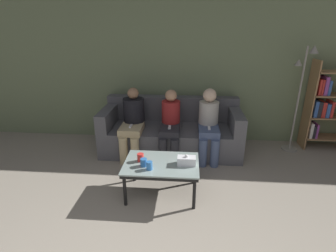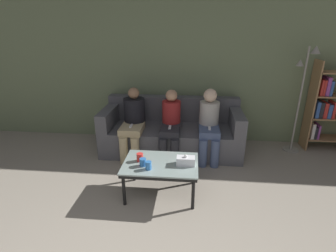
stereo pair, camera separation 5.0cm
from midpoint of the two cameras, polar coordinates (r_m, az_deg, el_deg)
The scene contains 12 objects.
wall_back at distance 4.70m, azimuth 1.76°, elevation 12.33°, with size 12.00×0.06×2.60m.
couch at distance 4.45m, azimuth 1.16°, elevation -1.32°, with size 2.27×0.92×0.86m.
coffee_table at distance 3.26m, azimuth -1.15°, elevation -8.67°, with size 0.91×0.63×0.44m.
cup_near_left at distance 3.08m, azimuth -3.81°, elevation -8.56°, with size 0.07×0.07×0.10m.
cup_near_right at distance 3.16m, azimuth -5.03°, elevation -7.86°, with size 0.08×0.08×0.10m.
cup_far_center at distance 3.27m, azimuth -5.70°, elevation -6.78°, with size 0.08×0.08×0.10m.
tissue_box at distance 3.18m, azimuth 4.33°, elevation -7.55°, with size 0.22×0.12×0.13m.
bookshelf at distance 5.12m, azimuth 31.62°, elevation 3.57°, with size 0.74×0.32×1.51m.
standing_lamp at distance 4.71m, azimuth 27.51°, elevation 7.09°, with size 0.31×0.26×1.74m.
seated_person_left_end at distance 4.24m, azimuth -7.22°, elevation 1.28°, with size 0.34×0.70×1.10m.
seated_person_mid_left at distance 4.14m, azimuth 0.93°, elevation 0.64°, with size 0.31×0.67×1.08m.
seated_person_mid_right at distance 4.15m, azimuth 9.30°, elevation 0.74°, with size 0.31×0.65×1.10m.
Camera 2 is at (0.33, -0.69, 2.01)m, focal length 28.00 mm.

